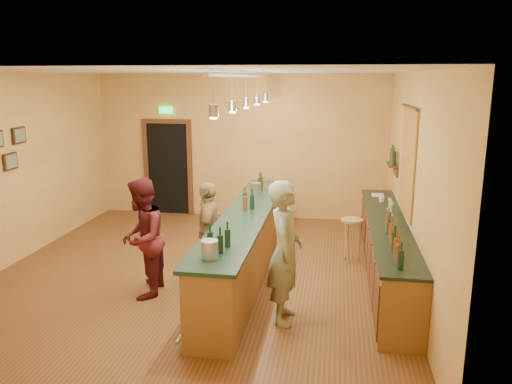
% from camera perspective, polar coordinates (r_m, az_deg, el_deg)
% --- Properties ---
extents(floor, '(7.00, 7.00, 0.00)m').
position_cam_1_polar(floor, '(8.33, -6.41, -9.06)').
color(floor, brown).
rests_on(floor, ground).
extents(ceiling, '(6.50, 7.00, 0.02)m').
position_cam_1_polar(ceiling, '(7.74, -7.02, 13.51)').
color(ceiling, silver).
rests_on(ceiling, wall_back).
extents(wall_back, '(6.50, 0.02, 3.20)m').
position_cam_1_polar(wall_back, '(11.24, -1.81, 5.19)').
color(wall_back, '#BA8646').
rests_on(wall_back, floor).
extents(wall_front, '(6.50, 0.02, 3.20)m').
position_cam_1_polar(wall_front, '(4.72, -18.44, -6.32)').
color(wall_front, '#BA8646').
rests_on(wall_front, floor).
extents(wall_left, '(0.02, 7.00, 3.20)m').
position_cam_1_polar(wall_left, '(9.31, -26.34, 2.25)').
color(wall_left, '#BA8646').
rests_on(wall_left, floor).
extents(wall_right, '(0.02, 7.00, 3.20)m').
position_cam_1_polar(wall_right, '(7.66, 17.38, 0.98)').
color(wall_right, '#BA8646').
rests_on(wall_right, floor).
extents(doorway, '(1.15, 0.09, 2.48)m').
position_cam_1_polar(doorway, '(11.73, -10.00, 2.98)').
color(doorway, black).
rests_on(doorway, wall_back).
extents(tapestry, '(0.03, 1.40, 1.60)m').
position_cam_1_polar(tapestry, '(8.00, 16.98, 3.32)').
color(tapestry, '#A63F21').
rests_on(tapestry, wall_right).
extents(bottle_shelf, '(0.17, 0.55, 0.54)m').
position_cam_1_polar(bottle_shelf, '(9.50, 15.41, 3.71)').
color(bottle_shelf, '#532A18').
rests_on(bottle_shelf, wall_right).
extents(back_counter, '(0.60, 4.55, 1.27)m').
position_cam_1_polar(back_counter, '(8.09, 14.70, -6.42)').
color(back_counter, brown).
rests_on(back_counter, floor).
extents(tasting_bar, '(0.73, 5.10, 1.38)m').
position_cam_1_polar(tasting_bar, '(7.95, -1.09, -5.40)').
color(tasting_bar, brown).
rests_on(tasting_bar, floor).
extents(pendant_track, '(0.11, 4.60, 0.50)m').
position_cam_1_polar(pendant_track, '(7.56, -1.15, 11.97)').
color(pendant_track, silver).
rests_on(pendant_track, ceiling).
extents(bartender, '(0.47, 0.69, 1.87)m').
position_cam_1_polar(bartender, '(6.41, 3.34, -6.88)').
color(bartender, gray).
rests_on(bartender, floor).
extents(customer_a, '(0.75, 0.91, 1.74)m').
position_cam_1_polar(customer_a, '(7.35, -12.89, -5.15)').
color(customer_a, '#59191E').
rests_on(customer_a, floor).
extents(customer_b, '(0.48, 0.96, 1.57)m').
position_cam_1_polar(customer_b, '(7.78, -5.42, -4.51)').
color(customer_b, '#997A51').
rests_on(customer_b, floor).
extents(bar_stool, '(0.37, 0.37, 0.76)m').
position_cam_1_polar(bar_stool, '(8.69, 10.89, -3.97)').
color(bar_stool, '#B07C4F').
rests_on(bar_stool, floor).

